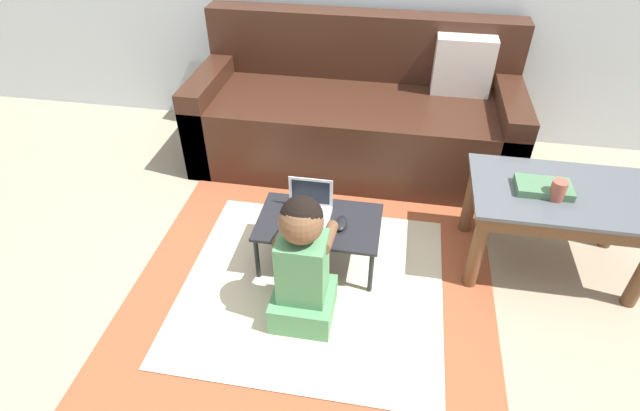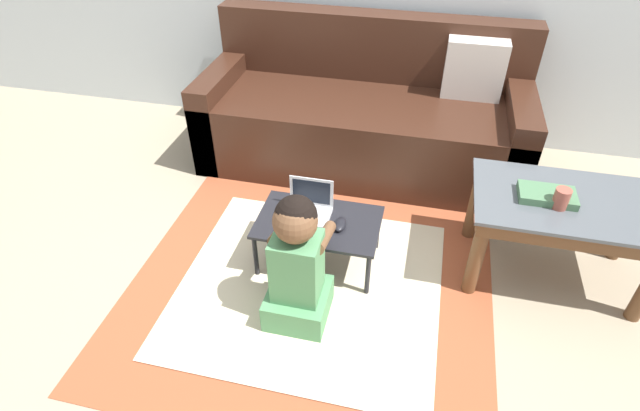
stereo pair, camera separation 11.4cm
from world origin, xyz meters
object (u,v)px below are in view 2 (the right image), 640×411
object	(u,v)px
coffee_table	(565,213)
book_on_table	(547,195)
couch	(365,117)
cup_on_table	(561,199)
laptop_desk	(318,225)
computer_mouse	(340,224)
laptop	(309,209)
person_seated	(296,264)

from	to	relation	value
coffee_table	book_on_table	bearing A→B (deg)	-172.46
couch	cup_on_table	xyz separation A→B (m)	(1.04, -0.96, 0.21)
laptop_desk	computer_mouse	size ratio (longest dim) A/B	5.48
couch	cup_on_table	world-z (taller)	couch
computer_mouse	book_on_table	xyz separation A→B (m)	(0.94, 0.19, 0.20)
cup_on_table	book_on_table	size ratio (longest dim) A/B	0.39
coffee_table	laptop_desk	distance (m)	1.19
laptop	person_seated	bearing A→B (deg)	-83.24
coffee_table	book_on_table	world-z (taller)	book_on_table
person_seated	book_on_table	distance (m)	1.21
laptop_desk	computer_mouse	world-z (taller)	computer_mouse
person_seated	cup_on_table	distance (m)	1.23
coffee_table	cup_on_table	bearing A→B (deg)	-131.16
laptop	person_seated	size ratio (longest dim) A/B	0.33
laptop_desk	laptop	distance (m)	0.09
couch	laptop_desk	size ratio (longest dim) A/B	3.33
couch	laptop_desk	world-z (taller)	couch
laptop_desk	laptop	bearing A→B (deg)	147.27
laptop_desk	computer_mouse	bearing A→B (deg)	-9.06
laptop_desk	book_on_table	xyz separation A→B (m)	(1.05, 0.17, 0.24)
person_seated	book_on_table	xyz separation A→B (m)	(1.07, 0.55, 0.16)
computer_mouse	laptop_desk	bearing A→B (deg)	170.94
couch	book_on_table	xyz separation A→B (m)	(0.99, -0.90, 0.18)
couch	computer_mouse	world-z (taller)	couch
laptop_desk	couch	bearing A→B (deg)	86.74
couch	laptop_desk	xyz separation A→B (m)	(-0.06, -1.07, -0.06)
computer_mouse	couch	bearing A→B (deg)	92.81
couch	person_seated	distance (m)	1.45
coffee_table	computer_mouse	bearing A→B (deg)	-168.83
coffee_table	laptop	world-z (taller)	coffee_table
couch	person_seated	bearing A→B (deg)	-92.88
laptop	computer_mouse	xyz separation A→B (m)	(0.17, -0.06, -0.02)
coffee_table	computer_mouse	distance (m)	1.07
couch	book_on_table	world-z (taller)	couch
computer_mouse	person_seated	world-z (taller)	person_seated
coffee_table	book_on_table	xyz separation A→B (m)	(-0.11, -0.01, 0.10)
laptop_desk	person_seated	distance (m)	0.38
cup_on_table	computer_mouse	bearing A→B (deg)	-172.18
laptop_desk	person_seated	xyz separation A→B (m)	(-0.01, -0.37, 0.08)
coffee_table	couch	bearing A→B (deg)	141.20
laptop	computer_mouse	bearing A→B (deg)	-18.04
computer_mouse	cup_on_table	bearing A→B (deg)	7.82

